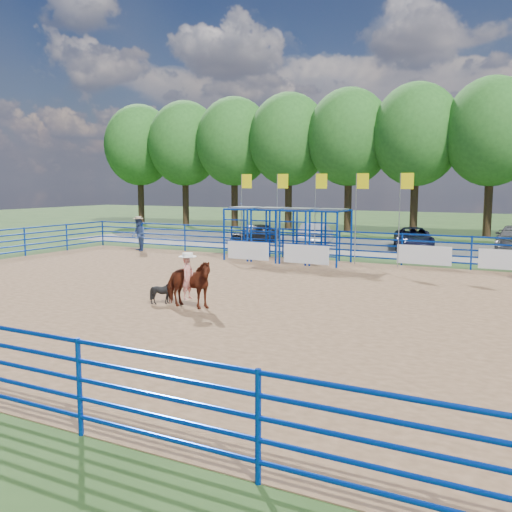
% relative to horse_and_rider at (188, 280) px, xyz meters
% --- Properties ---
extents(ground, '(120.00, 120.00, 0.00)m').
position_rel_horse_and_rider_xyz_m(ground, '(0.54, 2.02, -0.86)').
color(ground, '#315020').
rests_on(ground, ground).
extents(arena_dirt, '(30.00, 20.00, 0.02)m').
position_rel_horse_and_rider_xyz_m(arena_dirt, '(0.54, 2.02, -0.85)').
color(arena_dirt, '#8F6947').
rests_on(arena_dirt, ground).
extents(gravel_strip, '(40.00, 10.00, 0.01)m').
position_rel_horse_and_rider_xyz_m(gravel_strip, '(0.54, 19.02, -0.85)').
color(gravel_strip, gray).
rests_on(gravel_strip, ground).
extents(horse_and_rider, '(1.78, 0.84, 2.33)m').
position_rel_horse_and_rider_xyz_m(horse_and_rider, '(0.00, 0.00, 0.00)').
color(horse_and_rider, '#5F2413').
rests_on(horse_and_rider, arena_dirt).
extents(calf, '(0.75, 0.68, 0.76)m').
position_rel_horse_and_rider_xyz_m(calf, '(-0.99, 0.12, -0.46)').
color(calf, black).
rests_on(calf, arena_dirt).
extents(spectator_cowboy, '(1.13, 1.09, 1.89)m').
position_rel_horse_and_rider_xyz_m(spectator_cowboy, '(-10.64, 10.72, 0.11)').
color(spectator_cowboy, navy).
rests_on(spectator_cowboy, arena_dirt).
extents(car_a, '(2.12, 3.82, 1.23)m').
position_rel_horse_and_rider_xyz_m(car_a, '(-6.96, 17.52, -0.23)').
color(car_a, black).
rests_on(car_a, gravel_strip).
extents(car_b, '(2.09, 4.25, 1.34)m').
position_rel_horse_and_rider_xyz_m(car_b, '(-3.17, 18.25, -0.18)').
color(car_b, gray).
rests_on(car_b, gravel_strip).
extents(car_c, '(3.20, 4.85, 1.24)m').
position_rel_horse_and_rider_xyz_m(car_c, '(2.58, 18.75, -0.23)').
color(car_c, black).
rests_on(car_c, gravel_strip).
extents(perimeter_fence, '(30.10, 20.10, 1.50)m').
position_rel_horse_and_rider_xyz_m(perimeter_fence, '(0.54, 2.02, -0.11)').
color(perimeter_fence, '#0731AA').
rests_on(perimeter_fence, ground).
extents(chute_assembly, '(19.32, 2.41, 4.20)m').
position_rel_horse_and_rider_xyz_m(chute_assembly, '(-1.36, 10.85, 0.40)').
color(chute_assembly, '#0731AA').
rests_on(chute_assembly, ground).
extents(treeline, '(56.40, 6.40, 11.24)m').
position_rel_horse_and_rider_xyz_m(treeline, '(0.54, 28.02, 6.68)').
color(treeline, '#3F2B19').
rests_on(treeline, ground).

